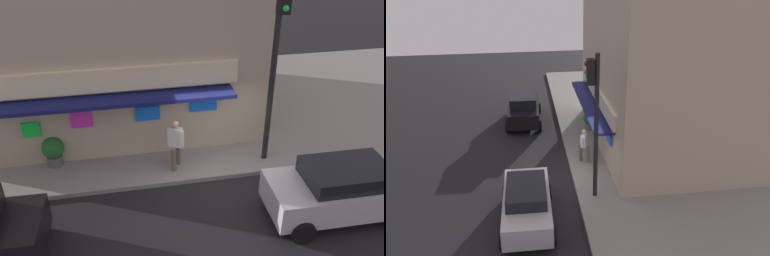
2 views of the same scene
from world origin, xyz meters
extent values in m
plane|color=black|center=(0.00, 0.00, 0.00)|extent=(50.76, 50.76, 0.00)
cube|color=gray|center=(0.00, 5.01, 0.07)|extent=(33.84, 10.02, 0.15)
cube|color=beige|center=(-3.05, 1.65, 2.91)|extent=(7.74, 0.16, 0.71)
cube|color=navy|center=(-3.05, 1.30, 2.40)|extent=(7.34, 0.90, 0.12)
cube|color=#19E53F|center=(-5.61, 1.67, 1.47)|extent=(0.53, 0.08, 0.49)
cube|color=#E533CC|center=(-4.10, 1.67, 1.68)|extent=(0.66, 0.08, 0.56)
cube|color=blue|center=(-2.05, 1.67, 1.67)|extent=(0.78, 0.08, 0.47)
cube|color=blue|center=(-0.25, 1.67, 1.82)|extent=(0.88, 0.08, 0.44)
cylinder|color=black|center=(1.62, 0.72, 3.11)|extent=(0.18, 0.18, 5.93)
sphere|color=#1ED83F|center=(1.62, 0.32, 5.10)|extent=(0.18, 0.18, 0.18)
cylinder|color=#2D2D2D|center=(-2.45, 2.37, 0.54)|extent=(0.44, 0.44, 0.79)
cylinder|color=brown|center=(-1.41, 0.57, 0.55)|extent=(0.22, 0.22, 0.81)
cylinder|color=brown|center=(-1.21, 0.90, 0.55)|extent=(0.22, 0.22, 0.81)
cube|color=silver|center=(-1.31, 0.73, 1.27)|extent=(0.47, 0.41, 0.61)
sphere|color=tan|center=(-1.31, 0.73, 1.71)|extent=(0.22, 0.22, 0.22)
cylinder|color=silver|center=(-1.12, 0.62, 1.24)|extent=(0.14, 0.14, 0.55)
cylinder|color=silver|center=(-1.50, 0.85, 1.24)|extent=(0.14, 0.14, 0.55)
cylinder|color=#59595B|center=(-5.09, 1.61, 0.32)|extent=(0.48, 0.48, 0.35)
sphere|color=#1E6628|center=(-5.09, 1.61, 0.79)|extent=(0.69, 0.69, 0.69)
cylinder|color=black|center=(-5.50, -1.16, 0.32)|extent=(0.65, 0.24, 0.64)
cube|color=#B7B7BC|center=(2.79, -2.07, 0.72)|extent=(4.13, 1.79, 0.81)
cube|color=black|center=(2.79, -2.07, 1.35)|extent=(2.24, 1.48, 0.44)
cylinder|color=black|center=(4.24, -1.24, 0.32)|extent=(0.64, 0.23, 0.64)
cylinder|color=black|center=(1.37, -1.19, 0.32)|extent=(0.64, 0.23, 0.64)
cylinder|color=black|center=(1.34, -2.91, 0.32)|extent=(0.64, 0.23, 0.64)
camera|label=1|loc=(-2.83, -9.69, 7.62)|focal=37.71mm
camera|label=2|loc=(15.48, -1.98, 9.38)|focal=37.65mm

